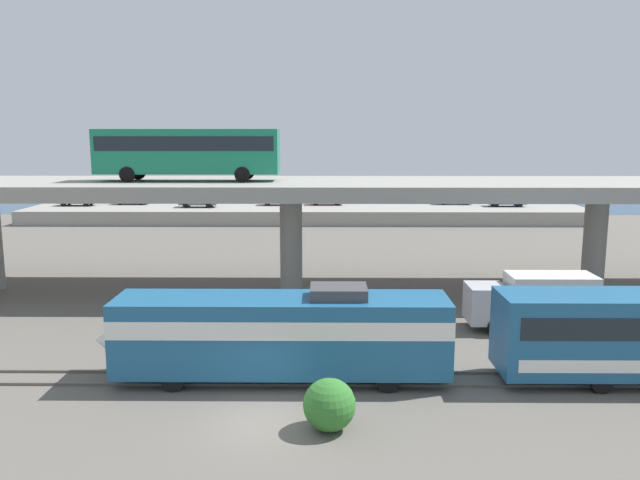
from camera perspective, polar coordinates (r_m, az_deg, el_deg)
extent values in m
plane|color=#605B54|center=(24.74, -5.15, -15.82)|extent=(260.00, 260.00, 0.00)
cube|color=#59544C|center=(27.69, -4.47, -12.80)|extent=(110.00, 0.12, 0.12)
cube|color=#59544C|center=(29.03, -4.22, -11.72)|extent=(110.00, 0.12, 0.12)
cube|color=#1E5984|center=(27.64, -3.43, -8.37)|extent=(14.23, 3.00, 3.20)
cube|color=white|center=(27.47, -3.44, -7.23)|extent=(14.23, 3.04, 0.77)
cone|color=white|center=(29.10, -17.70, -8.56)|extent=(1.94, 2.85, 2.85)
cube|color=black|center=(28.33, -15.01, -6.35)|extent=(1.94, 2.70, 1.02)
cube|color=#3F3F42|center=(27.07, 1.68, -4.67)|extent=(2.40, 1.80, 0.50)
cylinder|color=black|center=(27.59, -13.05, -12.18)|extent=(0.96, 0.18, 0.96)
cylinder|color=black|center=(30.05, -11.84, -10.29)|extent=(0.96, 0.18, 0.96)
cylinder|color=black|center=(26.98, 6.10, -12.49)|extent=(0.96, 0.18, 0.96)
cylinder|color=black|center=(29.49, 5.59, -10.52)|extent=(0.96, 0.18, 0.96)
cylinder|color=black|center=(29.17, 23.95, -11.61)|extent=(0.92, 0.18, 0.92)
cylinder|color=black|center=(31.50, 22.00, -9.90)|extent=(0.92, 0.18, 0.92)
cube|color=gray|center=(42.45, -2.64, 4.65)|extent=(96.00, 10.08, 0.96)
cylinder|color=gray|center=(42.93, -2.60, -0.29)|extent=(1.50, 1.50, 6.46)
cylinder|color=gray|center=(46.51, 23.37, -0.31)|extent=(1.50, 1.50, 6.46)
cube|color=#197A56|center=(43.22, -11.74, 7.78)|extent=(12.00, 2.55, 2.90)
cube|color=black|center=(43.21, -11.77, 8.47)|extent=(11.52, 2.59, 0.93)
cube|color=black|center=(42.36, -3.78, 8.40)|extent=(0.08, 2.30, 1.74)
cylinder|color=black|center=(43.86, -6.56, 6.05)|extent=(1.00, 0.26, 1.00)
cylinder|color=black|center=(41.46, -6.97, 5.83)|extent=(1.00, 0.26, 1.00)
cylinder|color=black|center=(45.38, -15.98, 5.86)|extent=(1.00, 0.26, 1.00)
cylinder|color=black|center=(43.07, -16.88, 5.63)|extent=(1.00, 0.26, 1.00)
cube|color=#B7B7BC|center=(35.90, 14.60, -5.50)|extent=(2.00, 2.30, 2.00)
cube|color=silver|center=(36.83, 19.92, -4.90)|extent=(4.60, 2.30, 2.60)
cylinder|color=black|center=(35.23, 15.42, -7.51)|extent=(0.88, 0.28, 0.88)
cylinder|color=black|center=(37.26, 14.57, -6.54)|extent=(0.88, 0.28, 0.88)
cylinder|color=black|center=(36.53, 21.88, -7.26)|extent=(0.88, 0.28, 0.88)
cylinder|color=black|center=(38.49, 20.70, -6.34)|extent=(0.88, 0.28, 0.88)
cube|color=gray|center=(77.87, -1.20, 2.41)|extent=(67.11, 11.14, 1.67)
cube|color=navy|center=(81.04, 16.32, 3.38)|extent=(4.64, 1.84, 0.70)
cube|color=#1E232B|center=(81.05, 16.50, 3.79)|extent=(2.04, 1.62, 0.48)
cylinder|color=black|center=(79.86, 15.49, 3.08)|extent=(0.64, 0.20, 0.64)
cylinder|color=black|center=(81.54, 15.17, 3.22)|extent=(0.64, 0.20, 0.64)
cylinder|color=black|center=(80.65, 17.46, 3.05)|extent=(0.64, 0.20, 0.64)
cylinder|color=black|center=(82.32, 17.11, 3.19)|extent=(0.64, 0.20, 0.64)
cube|color=maroon|center=(79.30, -3.73, 3.62)|extent=(4.22, 1.87, 0.70)
cube|color=#1E232B|center=(79.22, -3.58, 4.04)|extent=(1.86, 1.65, 0.48)
cylinder|color=black|center=(78.56, -4.73, 3.29)|extent=(0.64, 0.20, 0.64)
cylinder|color=black|center=(80.33, -4.61, 3.43)|extent=(0.64, 0.20, 0.64)
cylinder|color=black|center=(78.37, -2.82, 3.30)|extent=(0.64, 0.20, 0.64)
cylinder|color=black|center=(80.13, -2.75, 3.44)|extent=(0.64, 0.20, 0.64)
cube|color=maroon|center=(79.36, 0.58, 3.64)|extent=(4.27, 1.76, 0.70)
cube|color=#1E232B|center=(79.30, 0.74, 4.07)|extent=(1.88, 1.55, 0.48)
cylinder|color=black|center=(78.57, -0.38, 3.33)|extent=(0.64, 0.20, 0.64)
cylinder|color=black|center=(80.23, -0.36, 3.46)|extent=(0.64, 0.20, 0.64)
cylinder|color=black|center=(78.58, 1.55, 3.32)|extent=(0.64, 0.20, 0.64)
cylinder|color=black|center=(80.24, 1.53, 3.45)|extent=(0.64, 0.20, 0.64)
cube|color=#515459|center=(83.50, -16.45, 3.55)|extent=(4.23, 1.89, 0.70)
cube|color=#1E232B|center=(83.51, -16.61, 3.95)|extent=(1.86, 1.66, 0.48)
cylinder|color=black|center=(84.02, -15.41, 3.39)|extent=(0.64, 0.20, 0.64)
cylinder|color=black|center=(82.31, -15.75, 3.25)|extent=(0.64, 0.20, 0.64)
cylinder|color=black|center=(84.78, -17.11, 3.36)|extent=(0.64, 0.20, 0.64)
cylinder|color=black|center=(83.08, -17.48, 3.22)|extent=(0.64, 0.20, 0.64)
cube|color=black|center=(84.09, -20.92, 3.35)|extent=(4.46, 1.87, 0.70)
cube|color=#1E232B|center=(83.95, -20.80, 3.75)|extent=(1.96, 1.64, 0.48)
cylinder|color=black|center=(83.82, -22.00, 3.02)|extent=(0.64, 0.20, 0.64)
cylinder|color=black|center=(85.45, -21.55, 3.16)|extent=(0.64, 0.20, 0.64)
cylinder|color=black|center=(82.80, -20.23, 3.06)|extent=(0.64, 0.20, 0.64)
cylinder|color=black|center=(84.45, -19.81, 3.20)|extent=(0.64, 0.20, 0.64)
cube|color=#515459|center=(78.30, -10.84, 3.39)|extent=(4.48, 1.85, 0.70)
cube|color=#1E232B|center=(78.29, -11.01, 3.82)|extent=(1.97, 1.63, 0.48)
cylinder|color=black|center=(78.94, -9.71, 3.22)|extent=(0.64, 0.20, 0.64)
cylinder|color=black|center=(77.22, -9.94, 3.07)|extent=(0.64, 0.20, 0.64)
cylinder|color=black|center=(79.48, -11.69, 3.20)|extent=(0.64, 0.20, 0.64)
cylinder|color=black|center=(77.77, -11.96, 3.05)|extent=(0.64, 0.20, 0.64)
cube|color=#B7B7BC|center=(81.80, 11.91, 3.62)|extent=(4.67, 1.71, 0.70)
cube|color=#1E232B|center=(81.69, 11.77, 4.03)|extent=(2.05, 1.50, 0.48)
cylinder|color=black|center=(82.92, 12.78, 3.42)|extent=(0.64, 0.20, 0.64)
cylinder|color=black|center=(81.34, 13.02, 3.29)|extent=(0.64, 0.20, 0.64)
cylinder|color=black|center=(82.35, 10.81, 3.45)|extent=(0.64, 0.20, 0.64)
cylinder|color=black|center=(80.77, 11.01, 3.32)|extent=(0.64, 0.20, 0.64)
cube|color=navy|center=(100.81, -0.80, 3.58)|extent=(140.00, 36.00, 0.01)
sphere|color=#31752D|center=(23.59, 0.85, -14.54)|extent=(1.91, 1.91, 1.91)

